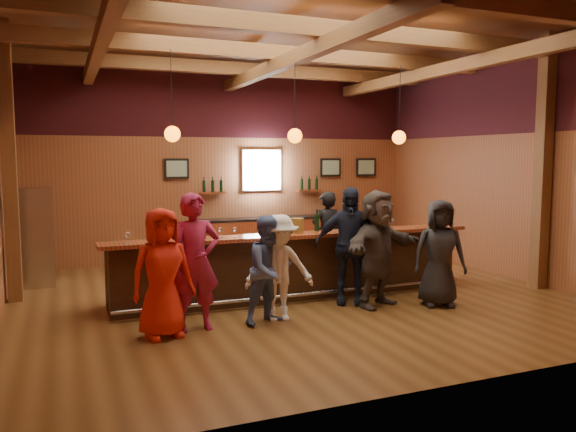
{
  "coord_description": "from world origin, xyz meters",
  "views": [
    {
      "loc": [
        -3.57,
        -8.55,
        2.35
      ],
      "look_at": [
        0.0,
        0.3,
        1.35
      ],
      "focal_mm": 35.0,
      "sensor_mm": 36.0,
      "label": 1
    }
  ],
  "objects_px": {
    "bar_counter": "(292,265)",
    "ice_bucket": "(297,225)",
    "back_bar_cabinet": "(281,237)",
    "bartender": "(326,235)",
    "customer_redvest": "(195,262)",
    "customer_brown": "(378,248)",
    "bottle_a": "(317,223)",
    "customer_orange": "(162,273)",
    "customer_navy": "(349,246)",
    "customer_dark": "(439,253)",
    "customer_denim": "(270,270)",
    "customer_white": "(279,268)",
    "stainless_fridge": "(33,237)"
  },
  "relations": [
    {
      "from": "bartender",
      "to": "ice_bucket",
      "type": "bearing_deg",
      "value": 44.9
    },
    {
      "from": "customer_redvest",
      "to": "bottle_a",
      "type": "distance_m",
      "value": 2.61
    },
    {
      "from": "customer_white",
      "to": "ice_bucket",
      "type": "distance_m",
      "value": 1.37
    },
    {
      "from": "customer_navy",
      "to": "bartender",
      "type": "height_order",
      "value": "customer_navy"
    },
    {
      "from": "customer_redvest",
      "to": "customer_denim",
      "type": "bearing_deg",
      "value": -6.58
    },
    {
      "from": "back_bar_cabinet",
      "to": "customer_brown",
      "type": "height_order",
      "value": "customer_brown"
    },
    {
      "from": "back_bar_cabinet",
      "to": "ice_bucket",
      "type": "relative_size",
      "value": 16.74
    },
    {
      "from": "customer_denim",
      "to": "customer_brown",
      "type": "relative_size",
      "value": 0.83
    },
    {
      "from": "bartender",
      "to": "customer_orange",
      "type": "bearing_deg",
      "value": 32.08
    },
    {
      "from": "customer_navy",
      "to": "bartender",
      "type": "bearing_deg",
      "value": 101.31
    },
    {
      "from": "customer_redvest",
      "to": "customer_brown",
      "type": "bearing_deg",
      "value": 0.5
    },
    {
      "from": "back_bar_cabinet",
      "to": "customer_orange",
      "type": "xyz_separation_m",
      "value": [
        -3.61,
        -5.01,
        0.38
      ]
    },
    {
      "from": "customer_navy",
      "to": "customer_brown",
      "type": "distance_m",
      "value": 0.47
    },
    {
      "from": "customer_navy",
      "to": "ice_bucket",
      "type": "distance_m",
      "value": 0.93
    },
    {
      "from": "back_bar_cabinet",
      "to": "customer_orange",
      "type": "height_order",
      "value": "customer_orange"
    },
    {
      "from": "customer_white",
      "to": "customer_orange",
      "type": "bearing_deg",
      "value": -165.32
    },
    {
      "from": "bartender",
      "to": "bottle_a",
      "type": "distance_m",
      "value": 1.45
    },
    {
      "from": "back_bar_cabinet",
      "to": "bartender",
      "type": "height_order",
      "value": "bartender"
    },
    {
      "from": "back_bar_cabinet",
      "to": "bar_counter",
      "type": "bearing_deg",
      "value": -108.34
    },
    {
      "from": "bar_counter",
      "to": "stainless_fridge",
      "type": "height_order",
      "value": "stainless_fridge"
    },
    {
      "from": "customer_orange",
      "to": "customer_navy",
      "type": "bearing_deg",
      "value": 0.7
    },
    {
      "from": "bottle_a",
      "to": "back_bar_cabinet",
      "type": "bearing_deg",
      "value": 77.87
    },
    {
      "from": "back_bar_cabinet",
      "to": "ice_bucket",
      "type": "xyz_separation_m",
      "value": [
        -1.19,
        -3.8,
        0.75
      ]
    },
    {
      "from": "customer_brown",
      "to": "bottle_a",
      "type": "height_order",
      "value": "customer_brown"
    },
    {
      "from": "customer_white",
      "to": "customer_denim",
      "type": "bearing_deg",
      "value": -145.92
    },
    {
      "from": "bar_counter",
      "to": "back_bar_cabinet",
      "type": "relative_size",
      "value": 1.57
    },
    {
      "from": "back_bar_cabinet",
      "to": "customer_denim",
      "type": "xyz_separation_m",
      "value": [
        -2.09,
        -4.94,
        0.29
      ]
    },
    {
      "from": "customer_navy",
      "to": "bartender",
      "type": "relative_size",
      "value": 1.11
    },
    {
      "from": "customer_orange",
      "to": "customer_navy",
      "type": "distance_m",
      "value": 3.12
    },
    {
      "from": "bar_counter",
      "to": "back_bar_cabinet",
      "type": "height_order",
      "value": "bar_counter"
    },
    {
      "from": "customer_navy",
      "to": "customer_denim",
      "type": "bearing_deg",
      "value": -134.63
    },
    {
      "from": "customer_denim",
      "to": "bottle_a",
      "type": "xyz_separation_m",
      "value": [
        1.29,
        1.2,
        0.48
      ]
    },
    {
      "from": "bar_counter",
      "to": "customer_navy",
      "type": "bearing_deg",
      "value": -52.44
    },
    {
      "from": "bar_counter",
      "to": "back_bar_cabinet",
      "type": "distance_m",
      "value": 3.76
    },
    {
      "from": "customer_dark",
      "to": "customer_navy",
      "type": "bearing_deg",
      "value": 172.69
    },
    {
      "from": "bar_counter",
      "to": "customer_redvest",
      "type": "distance_m",
      "value": 2.38
    },
    {
      "from": "customer_white",
      "to": "customer_dark",
      "type": "xyz_separation_m",
      "value": [
        2.64,
        -0.2,
        0.08
      ]
    },
    {
      "from": "bar_counter",
      "to": "customer_brown",
      "type": "distance_m",
      "value": 1.57
    },
    {
      "from": "customer_redvest",
      "to": "bottle_a",
      "type": "xyz_separation_m",
      "value": [
        2.33,
        1.12,
        0.32
      ]
    },
    {
      "from": "customer_navy",
      "to": "customer_dark",
      "type": "xyz_separation_m",
      "value": [
        1.26,
        -0.66,
        -0.1
      ]
    },
    {
      "from": "bartender",
      "to": "back_bar_cabinet",
      "type": "bearing_deg",
      "value": -93.52
    },
    {
      "from": "bar_counter",
      "to": "ice_bucket",
      "type": "xyz_separation_m",
      "value": [
        -0.0,
        -0.23,
        0.71
      ]
    },
    {
      "from": "customer_orange",
      "to": "customer_redvest",
      "type": "distance_m",
      "value": 0.5
    },
    {
      "from": "customer_navy",
      "to": "bottle_a",
      "type": "distance_m",
      "value": 0.78
    },
    {
      "from": "bottle_a",
      "to": "bar_counter",
      "type": "bearing_deg",
      "value": 155.88
    },
    {
      "from": "stainless_fridge",
      "to": "customer_orange",
      "type": "xyz_separation_m",
      "value": [
        1.69,
        -3.89,
        -0.05
      ]
    },
    {
      "from": "customer_dark",
      "to": "ice_bucket",
      "type": "height_order",
      "value": "customer_dark"
    },
    {
      "from": "customer_denim",
      "to": "ice_bucket",
      "type": "xyz_separation_m",
      "value": [
        0.9,
        1.14,
        0.46
      ]
    },
    {
      "from": "back_bar_cabinet",
      "to": "bartender",
      "type": "xyz_separation_m",
      "value": [
        -0.05,
        -2.57,
        0.37
      ]
    },
    {
      "from": "customer_navy",
      "to": "customer_dark",
      "type": "distance_m",
      "value": 1.43
    }
  ]
}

